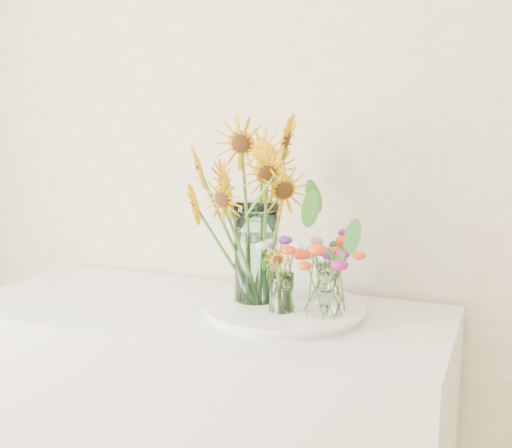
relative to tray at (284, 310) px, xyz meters
The scene contains 9 objects.
tray is the anchor object (origin of this frame).
mason_jar 0.18m from the tray, behind, with size 0.12×0.12×0.29m, color #ACDAD6.
sunflower_bouquet 0.30m from the tray, behind, with size 0.68×0.68×0.54m, color #DB9804, non-canonical shape.
small_vase_a 0.09m from the tray, 78.12° to the right, with size 0.07×0.07×0.11m, color white.
wildflower_posy_a 0.13m from the tray, 78.12° to the right, with size 0.17×0.17×0.20m, color #FF4116, non-canonical shape.
small_vase_b 0.15m from the tray, 17.90° to the right, with size 0.08×0.08×0.12m, color white, non-canonical shape.
wildflower_posy_b 0.18m from the tray, 17.90° to the right, with size 0.23×0.23×0.21m, color #FF4116, non-canonical shape.
small_vase_c 0.16m from the tray, 46.23° to the left, with size 0.06×0.06×0.11m, color white.
wildflower_posy_c 0.18m from the tray, 46.23° to the left, with size 0.20×0.20×0.20m, color #FF4116, non-canonical shape.
Camera 1 is at (0.28, 0.34, 1.46)m, focal length 45.00 mm.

